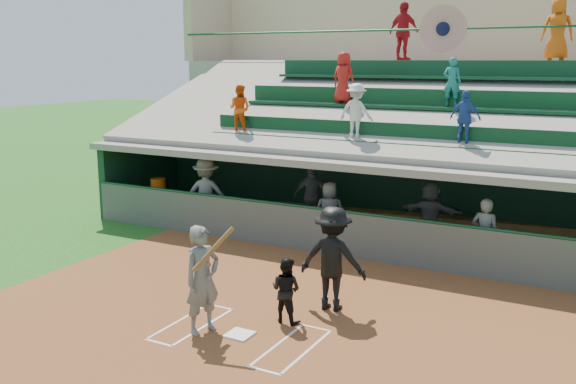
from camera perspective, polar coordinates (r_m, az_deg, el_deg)
The scene contains 20 objects.
ground at distance 11.30m, azimuth -4.32°, elevation -12.67°, with size 100.00×100.00×0.00m, color #1B5116.
dirt_slab at distance 11.68m, azimuth -2.96°, elevation -11.75°, with size 11.00×9.00×0.02m, color brown.
home_plate at distance 11.29m, azimuth -4.32°, elevation -12.51°, with size 0.43×0.43×0.03m, color white.
batters_box_chalk at distance 11.29m, azimuth -4.32°, elevation -12.56°, with size 2.65×1.85×0.01m.
dugout_floor at distance 17.01m, azimuth 8.11°, elevation -4.24°, with size 16.00×3.50×0.04m, color gray.
concourse_slab at distance 22.95m, azimuth 14.23°, elevation 5.45°, with size 20.00×3.00×4.60m, color gray.
grandstand at distance 20.09m, azimuth 12.05°, elevation 4.60°, with size 20.40×10.40×7.80m.
batter_at_plate at distance 11.15m, azimuth -7.61°, elevation -7.70°, with size 0.95×0.82×1.95m.
catcher at distance 11.59m, azimuth -0.19°, elevation -8.70°, with size 0.58×0.45×1.19m, color black.
home_umpire at distance 12.08m, azimuth 3.99°, elevation -5.91°, with size 1.27×0.73×1.97m, color black.
dugout_bench at distance 18.00m, azimuth 9.35°, elevation -2.55°, with size 15.70×0.47×0.47m, color olive.
white_table at distance 19.51m, azimuth -11.41°, elevation -1.12°, with size 0.84×0.63×0.73m, color silver.
water_cooler at distance 19.33m, azimuth -11.46°, elevation 0.54°, with size 0.44×0.44×0.44m, color #CD5B0C.
dugout_player_a at distance 17.89m, azimuth -7.27°, elevation -0.12°, with size 1.27×0.73×1.96m, color #60635D.
dugout_player_b at distance 17.88m, azimuth 2.18°, elevation -0.36°, with size 1.03×0.43×1.77m, color #5A5D57.
dugout_player_c at distance 16.39m, azimuth 3.71°, elevation -1.82°, with size 0.77×0.50×1.58m, color #5B5E59.
dugout_player_d at distance 16.48m, azimuth 12.54°, elevation -1.88°, with size 1.53×0.49×1.65m, color #595C57.
dugout_player_e at distance 14.81m, azimuth 17.08°, elevation -3.66°, with size 0.60×0.40×1.65m, color #5A5D57.
concourse_staff_a at distance 22.47m, azimuth 10.25°, elevation 13.85°, with size 1.14×0.47×1.94m, color #A9131A.
concourse_staff_b at distance 21.05m, azimuth 22.84°, elevation 13.16°, with size 0.90×0.59×1.84m, color #C74E0B.
Camera 1 is at (5.63, -8.62, 4.66)m, focal length 40.00 mm.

